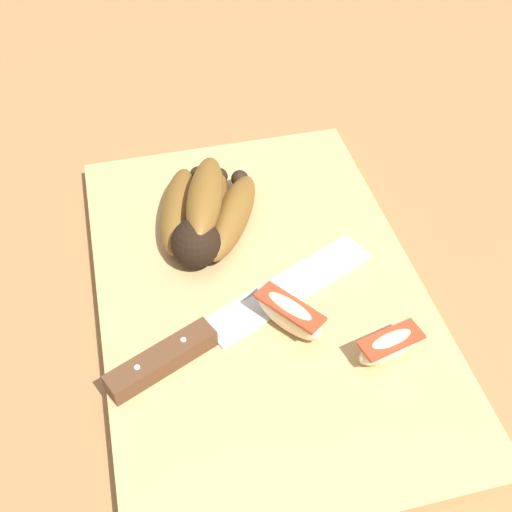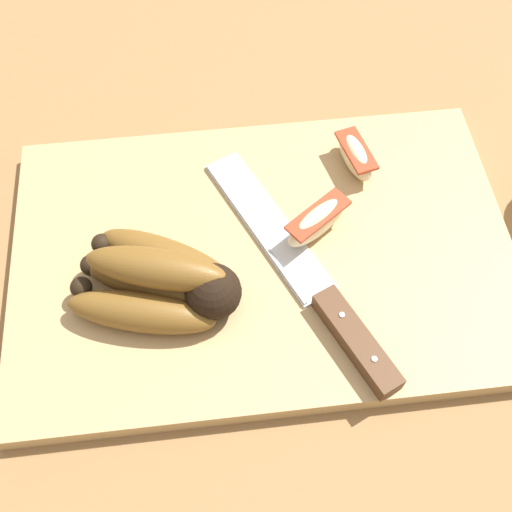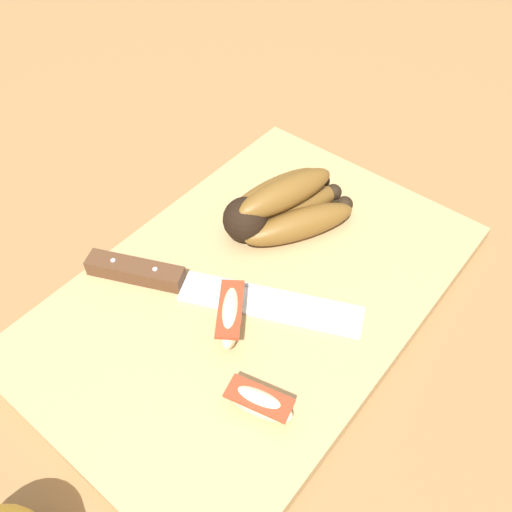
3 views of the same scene
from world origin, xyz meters
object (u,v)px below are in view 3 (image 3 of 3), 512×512
Objects in this scene: chefs_knife at (181,282)px; apple_wedge_middle at (259,403)px; apple_wedge_near at (230,315)px; banana_bunch at (282,207)px.

chefs_knife is 4.22× the size of apple_wedge_middle.
apple_wedge_middle is at bearing -111.20° from chefs_knife.
apple_wedge_near is at bearing -94.93° from chefs_knife.
apple_wedge_middle is at bearing -147.64° from banana_bunch.
banana_bunch is at bearing 18.49° from apple_wedge_near.
apple_wedge_near is 0.09m from apple_wedge_middle.
apple_wedge_near is 1.09× the size of apple_wedge_middle.
banana_bunch is 0.14m from chefs_knife.
chefs_knife is at bearing 170.14° from banana_bunch.
apple_wedge_near is at bearing -161.51° from banana_bunch.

